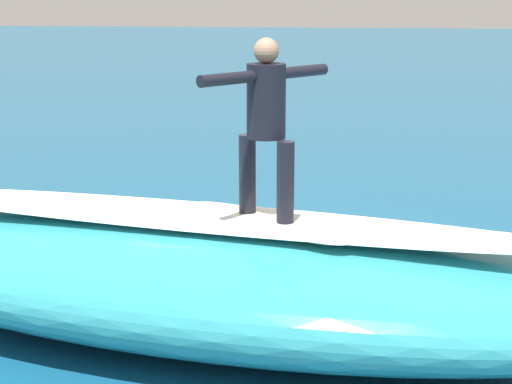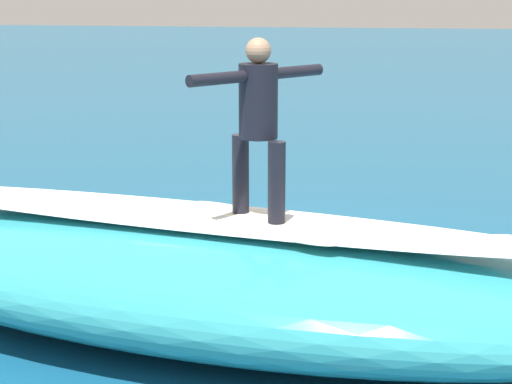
% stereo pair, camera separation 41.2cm
% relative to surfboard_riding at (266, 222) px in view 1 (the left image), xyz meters
% --- Properties ---
extents(ground_plane, '(120.00, 120.00, 0.00)m').
position_rel_surfboard_riding_xyz_m(ground_plane, '(0.64, -2.48, -1.18)').
color(ground_plane, '#145175').
extents(wave_crest, '(9.07, 4.64, 1.13)m').
position_rel_surfboard_riding_xyz_m(wave_crest, '(0.62, -0.12, -0.61)').
color(wave_crest, teal).
rests_on(wave_crest, ground_plane).
extents(wave_foam_lip, '(7.41, 2.47, 0.08)m').
position_rel_surfboard_riding_xyz_m(wave_foam_lip, '(0.62, -0.12, -0.01)').
color(wave_foam_lip, white).
rests_on(wave_foam_lip, wave_crest).
extents(surfboard_riding, '(1.94, 1.72, 0.09)m').
position_rel_surfboard_riding_xyz_m(surfboard_riding, '(0.00, 0.00, 0.00)').
color(surfboard_riding, '#EAE5C6').
rests_on(surfboard_riding, wave_crest).
extents(surfer_riding, '(1.08, 1.30, 1.67)m').
position_rel_surfboard_riding_xyz_m(surfer_riding, '(0.00, 0.00, 1.02)').
color(surfer_riding, black).
rests_on(surfer_riding, surfboard_riding).
extents(surfboard_paddling, '(2.39, 1.17, 0.10)m').
position_rel_surfboard_riding_xyz_m(surfboard_paddling, '(0.59, -3.32, -1.13)').
color(surfboard_paddling, silver).
rests_on(surfboard_paddling, ground_plane).
extents(surfer_paddling, '(1.56, 0.67, 0.28)m').
position_rel_surfboard_riding_xyz_m(surfer_paddling, '(0.47, -3.36, -0.96)').
color(surfer_paddling, black).
rests_on(surfer_paddling, surfboard_paddling).
extents(foam_patch_near, '(0.97, 0.91, 0.10)m').
position_rel_surfboard_riding_xyz_m(foam_patch_near, '(-2.74, -3.56, -1.13)').
color(foam_patch_near, white).
rests_on(foam_patch_near, ground_plane).
extents(foam_patch_mid, '(1.09, 0.89, 0.13)m').
position_rel_surfboard_riding_xyz_m(foam_patch_mid, '(-2.00, -1.95, -1.12)').
color(foam_patch_mid, white).
rests_on(foam_patch_mid, ground_plane).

